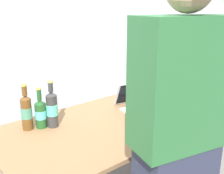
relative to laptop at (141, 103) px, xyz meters
The scene contains 8 objects.
desk 0.41m from the laptop, behind, with size 1.52×0.86×0.77m.
laptop is the anchor object (origin of this frame).
beer_bottle_amber 0.71m from the laptop, 167.91° to the left, with size 0.08×0.08×0.32m.
beer_bottle_dark 0.87m from the laptop, 165.68° to the left, with size 0.07×0.07×0.31m.
beer_bottle_brown 0.78m from the laptop, 166.20° to the left, with size 0.07×0.07×0.28m.
person_figure 0.85m from the laptop, 124.52° to the right, with size 0.48×0.34×1.74m.
coffee_mug 0.34m from the laptop, 141.51° to the right, with size 0.11×0.08×0.09m.
back_wall 0.96m from the laptop, 116.50° to the left, with size 6.00×0.10×2.60m, color silver.
Camera 1 is at (-1.06, -1.33, 1.55)m, focal length 42.63 mm.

